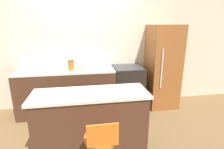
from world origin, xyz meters
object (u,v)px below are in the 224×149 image
at_px(oven_range, 127,87).
at_px(refrigerator, 162,67).
at_px(kettle, 43,67).
at_px(mixing_bowl, 85,67).

distance_m(oven_range, refrigerator, 0.91).
bearing_deg(refrigerator, kettle, -179.10).
relative_size(oven_range, kettle, 4.57).
distance_m(oven_range, kettle, 1.82).
relative_size(oven_range, mixing_bowl, 3.79).
height_order(oven_range, mixing_bowl, mixing_bowl).
bearing_deg(mixing_bowl, oven_range, 2.66).
height_order(kettle, mixing_bowl, kettle).
height_order(oven_range, refrigerator, refrigerator).
distance_m(refrigerator, kettle, 2.53).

